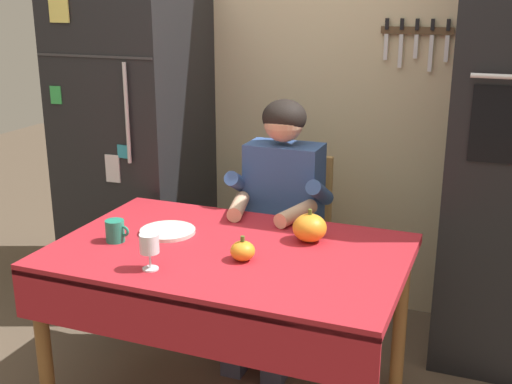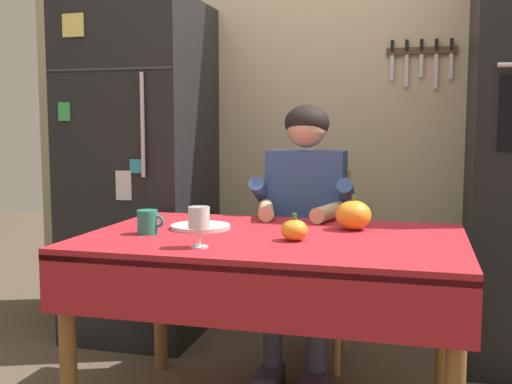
{
  "view_description": "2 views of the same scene",
  "coord_description": "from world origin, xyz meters",
  "px_view_note": "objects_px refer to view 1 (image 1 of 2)",
  "views": [
    {
      "loc": [
        0.98,
        -2.1,
        1.72
      ],
      "look_at": [
        0.1,
        0.15,
        0.97
      ],
      "focal_mm": 45.46,
      "sensor_mm": 36.0,
      "label": 1
    },
    {
      "loc": [
        0.52,
        -2.11,
        1.15
      ],
      "look_at": [
        -0.11,
        0.24,
        0.88
      ],
      "focal_mm": 43.08,
      "sensor_mm": 36.0,
      "label": 2
    }
  ],
  "objects_px": {
    "wine_glass": "(149,245)",
    "serving_tray": "(168,231)",
    "seated_person": "(279,207)",
    "pumpkin_medium": "(310,228)",
    "chair_behind_person": "(291,237)",
    "pumpkin_large": "(243,251)",
    "coffee_mug": "(116,231)",
    "dining_table": "(227,270)",
    "refrigerator": "(136,145)"
  },
  "relations": [
    {
      "from": "wine_glass",
      "to": "serving_tray",
      "type": "bearing_deg",
      "value": 109.4
    },
    {
      "from": "seated_person",
      "to": "pumpkin_medium",
      "type": "height_order",
      "value": "seated_person"
    },
    {
      "from": "chair_behind_person",
      "to": "pumpkin_large",
      "type": "distance_m",
      "value": 0.9
    },
    {
      "from": "chair_behind_person",
      "to": "wine_glass",
      "type": "relative_size",
      "value": 6.7
    },
    {
      "from": "coffee_mug",
      "to": "pumpkin_medium",
      "type": "xyz_separation_m",
      "value": [
        0.74,
        0.29,
        0.01
      ]
    },
    {
      "from": "dining_table",
      "to": "pumpkin_large",
      "type": "bearing_deg",
      "value": -34.64
    },
    {
      "from": "seated_person",
      "to": "wine_glass",
      "type": "height_order",
      "value": "seated_person"
    },
    {
      "from": "chair_behind_person",
      "to": "pumpkin_medium",
      "type": "bearing_deg",
      "value": -64.99
    },
    {
      "from": "coffee_mug",
      "to": "refrigerator",
      "type": "bearing_deg",
      "value": 116.88
    },
    {
      "from": "wine_glass",
      "to": "pumpkin_medium",
      "type": "bearing_deg",
      "value": 46.62
    },
    {
      "from": "seated_person",
      "to": "wine_glass",
      "type": "bearing_deg",
      "value": -102.52
    },
    {
      "from": "refrigerator",
      "to": "pumpkin_medium",
      "type": "distance_m",
      "value": 1.4
    },
    {
      "from": "dining_table",
      "to": "serving_tray",
      "type": "height_order",
      "value": "serving_tray"
    },
    {
      "from": "chair_behind_person",
      "to": "wine_glass",
      "type": "bearing_deg",
      "value": -100.35
    },
    {
      "from": "refrigerator",
      "to": "seated_person",
      "type": "bearing_deg",
      "value": -16.26
    },
    {
      "from": "refrigerator",
      "to": "chair_behind_person",
      "type": "height_order",
      "value": "refrigerator"
    },
    {
      "from": "serving_tray",
      "to": "seated_person",
      "type": "bearing_deg",
      "value": 58.23
    },
    {
      "from": "coffee_mug",
      "to": "serving_tray",
      "type": "distance_m",
      "value": 0.22
    },
    {
      "from": "seated_person",
      "to": "refrigerator",
      "type": "bearing_deg",
      "value": 163.74
    },
    {
      "from": "pumpkin_large",
      "to": "coffee_mug",
      "type": "bearing_deg",
      "value": -179.12
    },
    {
      "from": "dining_table",
      "to": "pumpkin_large",
      "type": "distance_m",
      "value": 0.17
    },
    {
      "from": "seated_person",
      "to": "serving_tray",
      "type": "distance_m",
      "value": 0.61
    },
    {
      "from": "coffee_mug",
      "to": "wine_glass",
      "type": "bearing_deg",
      "value": -35.33
    },
    {
      "from": "refrigerator",
      "to": "pumpkin_large",
      "type": "bearing_deg",
      "value": -42.22
    },
    {
      "from": "wine_glass",
      "to": "pumpkin_large",
      "type": "distance_m",
      "value": 0.36
    },
    {
      "from": "serving_tray",
      "to": "pumpkin_large",
      "type": "bearing_deg",
      "value": -20.48
    },
    {
      "from": "dining_table",
      "to": "coffee_mug",
      "type": "relative_size",
      "value": 13.31
    },
    {
      "from": "seated_person",
      "to": "pumpkin_medium",
      "type": "relative_size",
      "value": 8.87
    },
    {
      "from": "seated_person",
      "to": "pumpkin_medium",
      "type": "bearing_deg",
      "value": -55.22
    },
    {
      "from": "seated_person",
      "to": "pumpkin_large",
      "type": "distance_m",
      "value": 0.68
    },
    {
      "from": "wine_glass",
      "to": "serving_tray",
      "type": "distance_m",
      "value": 0.39
    },
    {
      "from": "chair_behind_person",
      "to": "seated_person",
      "type": "height_order",
      "value": "seated_person"
    },
    {
      "from": "coffee_mug",
      "to": "chair_behind_person",
      "type": "bearing_deg",
      "value": 61.49
    },
    {
      "from": "wine_glass",
      "to": "pumpkin_medium",
      "type": "xyz_separation_m",
      "value": [
        0.46,
        0.49,
        -0.04
      ]
    },
    {
      "from": "dining_table",
      "to": "coffee_mug",
      "type": "height_order",
      "value": "coffee_mug"
    },
    {
      "from": "refrigerator",
      "to": "seated_person",
      "type": "xyz_separation_m",
      "value": [
        0.96,
        -0.28,
        -0.16
      ]
    },
    {
      "from": "refrigerator",
      "to": "pumpkin_large",
      "type": "distance_m",
      "value": 1.42
    },
    {
      "from": "coffee_mug",
      "to": "pumpkin_large",
      "type": "distance_m",
      "value": 0.56
    },
    {
      "from": "pumpkin_large",
      "to": "dining_table",
      "type": "bearing_deg",
      "value": 145.36
    },
    {
      "from": "refrigerator",
      "to": "coffee_mug",
      "type": "height_order",
      "value": "refrigerator"
    },
    {
      "from": "chair_behind_person",
      "to": "pumpkin_large",
      "type": "height_order",
      "value": "chair_behind_person"
    },
    {
      "from": "refrigerator",
      "to": "serving_tray",
      "type": "xyz_separation_m",
      "value": [
        0.64,
        -0.8,
        -0.15
      ]
    },
    {
      "from": "refrigerator",
      "to": "dining_table",
      "type": "relative_size",
      "value": 1.29
    },
    {
      "from": "coffee_mug",
      "to": "serving_tray",
      "type": "bearing_deg",
      "value": 46.97
    },
    {
      "from": "pumpkin_large",
      "to": "serving_tray",
      "type": "bearing_deg",
      "value": 159.52
    },
    {
      "from": "dining_table",
      "to": "pumpkin_large",
      "type": "xyz_separation_m",
      "value": [
        0.1,
        -0.07,
        0.12
      ]
    },
    {
      "from": "chair_behind_person",
      "to": "seated_person",
      "type": "bearing_deg",
      "value": -90.0
    },
    {
      "from": "chair_behind_person",
      "to": "coffee_mug",
      "type": "bearing_deg",
      "value": -118.51
    },
    {
      "from": "dining_table",
      "to": "wine_glass",
      "type": "distance_m",
      "value": 0.38
    },
    {
      "from": "refrigerator",
      "to": "chair_behind_person",
      "type": "xyz_separation_m",
      "value": [
        0.96,
        -0.09,
        -0.39
      ]
    }
  ]
}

